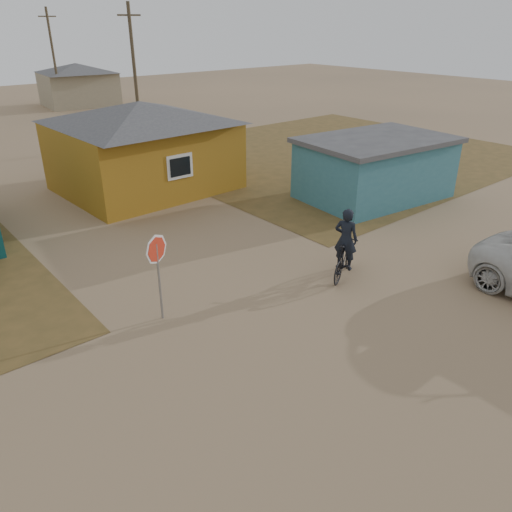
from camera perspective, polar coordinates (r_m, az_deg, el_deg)
The scene contains 9 objects.
ground at distance 12.36m, azimuth 9.44°, elevation -9.95°, with size 120.00×120.00×0.00m, color #947755.
grass_ne at distance 30.06m, azimuth 8.62°, elevation 11.53°, with size 20.00×18.00×0.00m, color brown.
house_yellow at distance 23.40m, azimuth -12.77°, elevation 12.28°, with size 7.72×6.76×3.90m.
shed_turquoise at distance 22.38m, azimuth 13.43°, elevation 9.79°, with size 6.71×4.93×2.60m.
house_beige_east at distance 49.95m, azimuth -19.64°, elevation 18.05°, with size 6.95×6.05×3.60m.
utility_pole_near at distance 31.92m, azimuth -13.67°, elevation 19.47°, with size 1.40×0.20×8.00m.
utility_pole_far at distance 47.03m, azimuth -22.08°, elevation 20.14°, with size 1.40×0.20×8.00m.
stop_sign at distance 12.57m, azimuth -11.23°, elevation -0.21°, with size 0.77×0.06×2.37m.
cyclist at distance 15.10m, azimuth 10.11°, elevation 0.39°, with size 1.98×1.31×2.18m.
Camera 1 is at (-7.90, -6.34, 7.09)m, focal length 35.00 mm.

